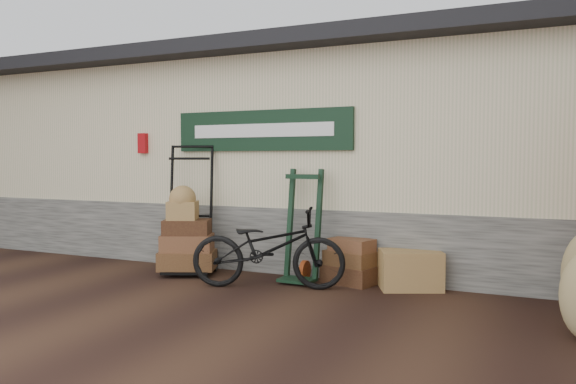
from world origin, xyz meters
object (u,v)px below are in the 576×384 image
(bicycle, at_px, (268,243))
(suitcase_stack, at_px, (350,261))
(wicker_hamper, at_px, (410,270))
(green_barrow, at_px, (302,226))
(porter_trolley, at_px, (190,207))

(bicycle, bearing_deg, suitcase_stack, -68.75)
(wicker_hamper, bearing_deg, suitcase_stack, -180.00)
(green_barrow, xyz_separation_m, bicycle, (-0.24, -0.50, -0.17))
(suitcase_stack, height_order, wicker_hamper, suitcase_stack)
(wicker_hamper, distance_m, bicycle, 1.74)
(suitcase_stack, distance_m, wicker_hamper, 0.76)
(porter_trolley, relative_size, green_barrow, 1.25)
(bicycle, bearing_deg, porter_trolley, 55.73)
(porter_trolley, height_order, suitcase_stack, porter_trolley)
(porter_trolley, height_order, wicker_hamper, porter_trolley)
(bicycle, bearing_deg, green_barrow, -42.59)
(suitcase_stack, height_order, bicycle, bicycle)
(green_barrow, bearing_deg, wicker_hamper, 8.95)
(green_barrow, bearing_deg, porter_trolley, -174.89)
(porter_trolley, distance_m, green_barrow, 1.66)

